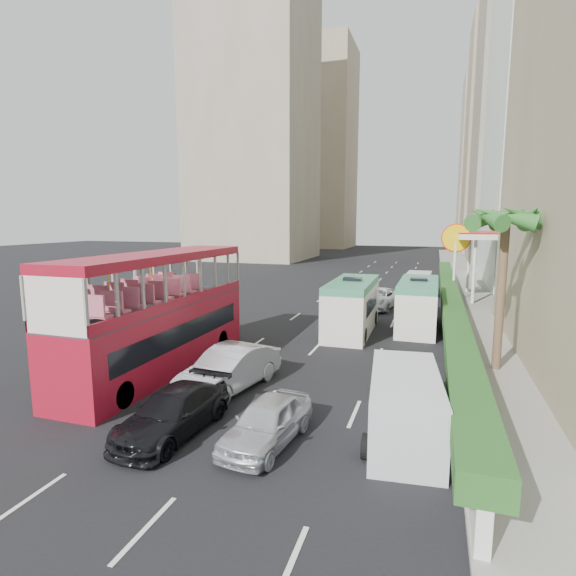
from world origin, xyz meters
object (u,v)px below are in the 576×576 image
at_px(car_black, 174,433).
at_px(palm_tree, 501,294).
at_px(car_silver_lane_a, 230,389).
at_px(car_silver_lane_b, 267,443).
at_px(van_asset, 378,308).
at_px(shell_station, 498,267).
at_px(minibus_far, 418,305).
at_px(panel_van_far, 418,285).
at_px(double_decker_bus, 159,312).
at_px(minibus_near, 352,306).
at_px(panel_van_near, 405,406).

distance_m(car_black, palm_tree, 13.91).
height_order(car_silver_lane_a, car_silver_lane_b, car_silver_lane_a).
xyz_separation_m(van_asset, shell_station, (8.71, 6.19, 2.75)).
height_order(car_silver_lane_a, minibus_far, minibus_far).
xyz_separation_m(van_asset, panel_van_far, (2.60, 6.24, 0.98)).
xyz_separation_m(car_silver_lane_b, van_asset, (0.56, 21.59, 0.00)).
bearing_deg(double_decker_bus, car_silver_lane_a, -18.03).
bearing_deg(minibus_far, minibus_near, -149.51).
height_order(minibus_far, shell_station, shell_station).
xyz_separation_m(panel_van_far, shell_station, (6.11, -0.05, 1.77)).
bearing_deg(van_asset, panel_van_near, -71.40).
distance_m(car_silver_lane_a, shell_station, 27.26).
relative_size(double_decker_bus, car_black, 2.42).
bearing_deg(shell_station, panel_van_near, -101.92).
bearing_deg(shell_station, van_asset, -144.61).
xyz_separation_m(double_decker_bus, van_asset, (7.29, 16.81, -2.53)).
xyz_separation_m(palm_tree, shell_station, (2.20, 19.00, -0.63)).
relative_size(van_asset, minibus_far, 0.80).
bearing_deg(shell_station, palm_tree, -96.60).
bearing_deg(shell_station, minibus_far, -115.65).
xyz_separation_m(minibus_far, panel_van_near, (0.17, -14.31, -0.47)).
distance_m(van_asset, minibus_far, 6.59).
distance_m(panel_van_far, palm_tree, 19.59).
relative_size(car_silver_lane_b, car_black, 0.85).
bearing_deg(minibus_near, double_decker_bus, -127.17).
bearing_deg(palm_tree, panel_van_far, 101.61).
bearing_deg(minibus_far, shell_station, 64.65).
relative_size(car_silver_lane_b, palm_tree, 0.61).
distance_m(car_silver_lane_b, panel_van_near, 4.19).
height_order(car_silver_lane_a, van_asset, car_silver_lane_a).
bearing_deg(panel_van_far, car_black, -99.74).
xyz_separation_m(double_decker_bus, car_silver_lane_b, (6.73, -4.78, -2.53)).
distance_m(van_asset, panel_van_far, 6.83).
bearing_deg(panel_van_near, minibus_far, 85.05).
relative_size(minibus_near, palm_tree, 1.06).
height_order(car_black, panel_van_far, panel_van_far).
xyz_separation_m(minibus_near, panel_van_near, (3.75, -12.23, -0.53)).
bearing_deg(car_black, van_asset, 84.95).
bearing_deg(panel_van_near, car_silver_lane_a, 158.20).
height_order(car_silver_lane_a, minibus_near, minibus_near).
distance_m(double_decker_bus, car_silver_lane_a, 4.80).
distance_m(double_decker_bus, palm_tree, 14.39).
distance_m(panel_van_near, panel_van_far, 26.23).
xyz_separation_m(car_black, panel_van_far, (6.09, 28.10, 0.98)).
height_order(car_silver_lane_b, panel_van_near, panel_van_near).
bearing_deg(minibus_near, palm_tree, -36.08).
distance_m(minibus_far, panel_van_near, 14.32).
xyz_separation_m(car_silver_lane_a, minibus_near, (2.84, 10.32, 1.50)).
height_order(car_silver_lane_b, minibus_near, minibus_near).
distance_m(car_silver_lane_a, minibus_near, 10.80).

